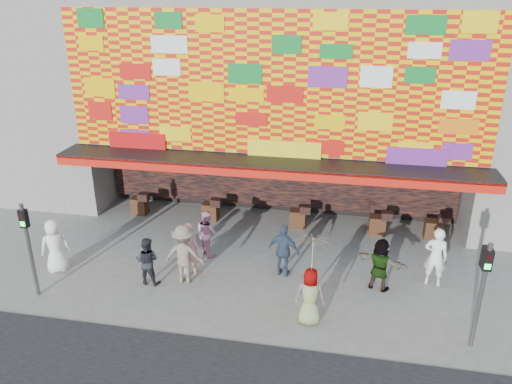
% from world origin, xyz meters
% --- Properties ---
extents(ground, '(90.00, 90.00, 0.00)m').
position_xyz_m(ground, '(0.00, 0.00, 0.00)').
color(ground, slate).
rests_on(ground, ground).
extents(shop_building, '(15.20, 9.40, 10.00)m').
position_xyz_m(shop_building, '(0.00, 8.18, 5.23)').
color(shop_building, gray).
rests_on(shop_building, ground).
extents(neighbor_left, '(11.00, 8.00, 12.00)m').
position_xyz_m(neighbor_left, '(-13.00, 8.00, 6.00)').
color(neighbor_left, gray).
rests_on(neighbor_left, ground).
extents(signal_left, '(0.22, 0.20, 3.00)m').
position_xyz_m(signal_left, '(-6.20, -1.50, 1.86)').
color(signal_left, '#59595B').
rests_on(signal_left, ground).
extents(signal_right, '(0.22, 0.20, 3.00)m').
position_xyz_m(signal_right, '(6.20, -1.50, 1.86)').
color(signal_right, '#59595B').
rests_on(signal_right, ground).
extents(ped_a, '(1.05, 0.96, 1.81)m').
position_xyz_m(ped_a, '(-6.35, -0.10, 0.90)').
color(ped_a, white).
rests_on(ped_a, ground).
extents(ped_b, '(0.71, 0.51, 1.81)m').
position_xyz_m(ped_b, '(-2.06, 0.54, 0.90)').
color(ped_b, '#F2A29D').
rests_on(ped_b, ground).
extents(ped_c, '(0.77, 0.61, 1.56)m').
position_xyz_m(ped_c, '(-3.16, -0.24, 0.78)').
color(ped_c, black).
rests_on(ped_c, ground).
extents(ped_d, '(1.29, 0.78, 1.95)m').
position_xyz_m(ped_d, '(-2.04, 0.04, 0.97)').
color(ped_d, '#786A57').
rests_on(ped_d, ground).
extents(ped_e, '(1.12, 0.67, 1.78)m').
position_xyz_m(ped_e, '(0.94, 1.00, 0.89)').
color(ped_e, '#34455C').
rests_on(ped_e, ground).
extents(ped_f, '(1.64, 1.03, 1.69)m').
position_xyz_m(ped_f, '(3.92, 0.79, 0.84)').
color(ped_f, gray).
rests_on(ped_f, ground).
extents(ped_g, '(0.85, 0.57, 1.68)m').
position_xyz_m(ped_g, '(1.98, -1.30, 0.84)').
color(ped_g, gray).
rests_on(ped_g, ground).
extents(ped_h, '(0.76, 0.55, 1.93)m').
position_xyz_m(ped_h, '(5.59, 1.37, 0.96)').
color(ped_h, white).
rests_on(ped_h, ground).
extents(ped_i, '(1.00, 0.96, 1.63)m').
position_xyz_m(ped_i, '(-1.85, 1.89, 0.81)').
color(ped_i, pink).
rests_on(ped_i, ground).
extents(parasol, '(1.31, 1.33, 1.91)m').
position_xyz_m(parasol, '(1.98, -1.30, 2.18)').
color(parasol, '#FADF9E').
rests_on(parasol, ground).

